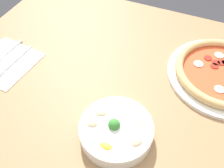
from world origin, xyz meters
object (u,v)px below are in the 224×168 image
Objects in this scene: pizza at (223,73)px; knife at (1,58)px; bowl at (116,130)px; fork at (12,63)px.

knife is (0.72, 0.22, -0.01)m from pizza.
fork is at bearing -14.22° from bowl.
fork is (0.66, 0.23, -0.01)m from pizza.
pizza is 1.83× the size of fork.
pizza is at bearing -124.64° from bowl.
pizza is at bearing 111.20° from knife.
bowl is at bearing 79.98° from fork.
bowl is (0.23, 0.34, 0.01)m from pizza.
fork and knife have the same top height.
knife is at bearing -94.13° from fork.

